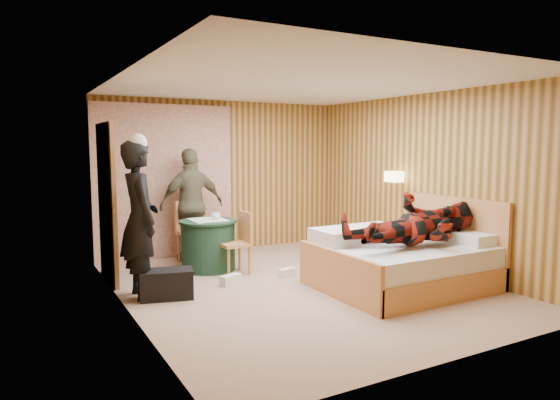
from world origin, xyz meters
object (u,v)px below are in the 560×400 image
bed (402,262)px  chair_near (239,238)px  duffel_bag (167,284)px  nightstand (384,244)px  chair_far (191,226)px  man_on_bed (418,212)px  wall_lamp (394,177)px  man_at_table (192,205)px  round_table (208,244)px  woman_standing (140,220)px

bed → chair_near: size_ratio=2.36×
duffel_bag → nightstand: bearing=19.9°
bed → chair_near: bed is taller
chair_far → duffel_bag: 1.95m
chair_far → man_on_bed: size_ratio=0.53×
bed → nightstand: size_ratio=3.88×
nightstand → duffel_bag: bearing=-175.0°
nightstand → chair_near: bearing=170.9°
bed → duffel_bag: bearing=161.3°
wall_lamp → duffel_bag: bearing=-177.4°
wall_lamp → duffel_bag: size_ratio=0.44×
bed → man_at_table: bearing=124.4°
round_table → chair_far: chair_far is taller
bed → chair_near: (-1.52, 1.59, 0.18)m
chair_far → chair_near: 1.09m
chair_near → duffel_bag: 1.42m
chair_far → man_on_bed: bearing=-79.8°
chair_far → chair_near: size_ratio=1.09×
woman_standing → man_on_bed: 3.30m
wall_lamp → nightstand: wall_lamp is taller
duffel_bag → man_at_table: bearing=77.3°
bed → man_on_bed: bearing=-83.6°
chair_far → woman_standing: woman_standing is taller
duffel_bag → man_at_table: (0.91, 1.74, 0.69)m
round_table → chair_near: bearing=-51.8°
wall_lamp → duffel_bag: (-3.53, -0.16, -1.13)m
chair_near → bed: bearing=42.4°
chair_near → round_table: bearing=-143.1°
nightstand → woman_standing: 3.79m
nightstand → chair_near: 2.32m
bed → duffel_bag: (-2.73, 0.93, -0.15)m
chair_far → man_at_table: size_ratio=0.54×
bed → man_on_bed: size_ratio=1.13×
wall_lamp → bed: bearing=-126.4°
chair_far → woman_standing: (-1.11, -1.49, 0.37)m
bed → woman_standing: (-2.97, 1.14, 0.60)m
wall_lamp → chair_near: size_ratio=0.31×
round_table → nightstand: bearing=-16.3°
chair_near → woman_standing: bearing=-73.9°
nightstand → chair_far: (-2.62, 1.40, 0.28)m
round_table → man_on_bed: size_ratio=0.46×
man_at_table → bed: bearing=121.1°
nightstand → woman_standing: bearing=-178.6°
man_on_bed → man_at_table: bearing=122.6°
man_at_table → duffel_bag: bearing=59.1°
duffel_bag → chair_far: bearing=77.7°
bed → duffel_bag: size_ratio=3.38×
chair_far → man_on_bed: 3.45m
wall_lamp → chair_far: wall_lamp is taller
woman_standing → man_at_table: woman_standing is taller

